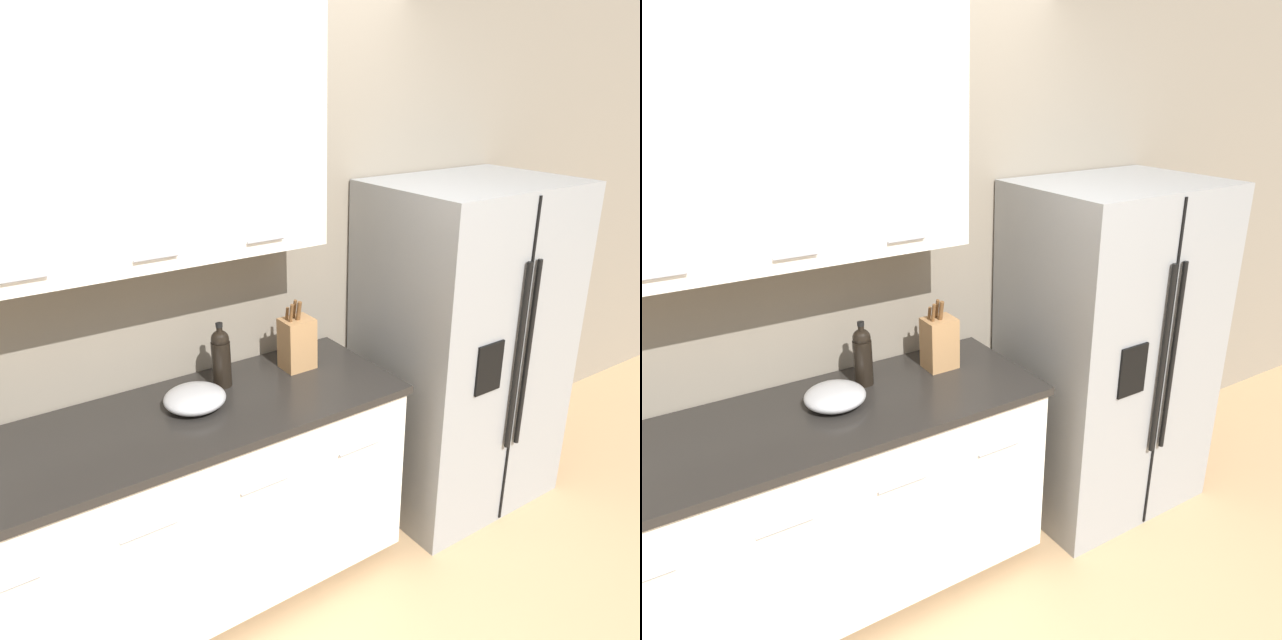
% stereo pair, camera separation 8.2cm
% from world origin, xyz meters
% --- Properties ---
extents(wall_back, '(10.00, 0.39, 2.60)m').
position_xyz_m(wall_back, '(-0.03, 1.03, 1.46)').
color(wall_back, gray).
rests_on(wall_back, ground_plane).
extents(counter_unit, '(1.90, 0.64, 0.93)m').
position_xyz_m(counter_unit, '(-0.13, 0.73, 0.47)').
color(counter_unit, black).
rests_on(counter_unit, ground_plane).
extents(refrigerator, '(0.95, 0.74, 1.70)m').
position_xyz_m(refrigerator, '(1.42, 0.68, 0.85)').
color(refrigerator, gray).
rests_on(refrigerator, ground_plane).
extents(knife_block, '(0.14, 0.12, 0.32)m').
position_xyz_m(knife_block, '(0.51, 0.83, 1.05)').
color(knife_block, '#A87A4C').
rests_on(knife_block, counter_unit).
extents(wine_bottle, '(0.08, 0.08, 0.29)m').
position_xyz_m(wine_bottle, '(0.16, 0.86, 1.06)').
color(wine_bottle, black).
rests_on(wine_bottle, counter_unit).
extents(mixing_bowl, '(0.25, 0.25, 0.08)m').
position_xyz_m(mixing_bowl, '(-0.02, 0.74, 0.97)').
color(mixing_bowl, '#A3A3A5').
rests_on(mixing_bowl, counter_unit).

